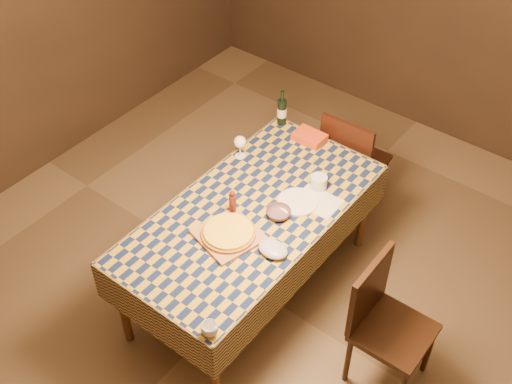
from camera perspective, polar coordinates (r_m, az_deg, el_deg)
room at (r=3.67m, az=-0.48°, el=4.72°), size 5.00×5.10×2.70m
dining_table at (r=4.11m, az=-0.43°, el=-2.48°), size 0.94×1.84×0.77m
cutting_board at (r=3.90m, az=-2.45°, el=-3.87°), size 0.42×0.42×0.02m
pizza at (r=3.88m, az=-2.46°, el=-3.60°), size 0.42×0.42×0.03m
pepper_mill at (r=3.98m, az=-2.10°, el=-1.01°), size 0.05×0.05×0.19m
bowl at (r=4.01m, az=2.02°, el=-1.89°), size 0.18×0.18×0.05m
wine_glass at (r=4.38m, az=-1.44°, el=4.41°), size 0.09×0.09×0.17m
wine_bottle at (r=4.70m, az=2.31°, el=7.17°), size 0.09×0.09×0.28m
deli_tub at (r=4.20m, az=5.60°, el=0.87°), size 0.13×0.13×0.09m
takeout_container at (r=4.59m, az=4.79°, el=4.88°), size 0.22×0.15×0.06m
white_plate at (r=4.11m, az=3.71°, el=-0.88°), size 0.26×0.26×0.01m
tumbler at (r=3.44m, az=-4.14°, el=-12.08°), size 0.11×0.11×0.07m
flour_patch at (r=4.13m, az=5.51°, el=-0.83°), size 0.28×0.22×0.00m
flour_bag at (r=3.80m, az=1.52°, el=-5.10°), size 0.21×0.17×0.06m
chair_far at (r=4.86m, az=8.43°, el=2.88°), size 0.44×0.44×0.93m
chair_right at (r=3.90m, az=11.23°, el=-10.94°), size 0.43×0.42×0.93m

